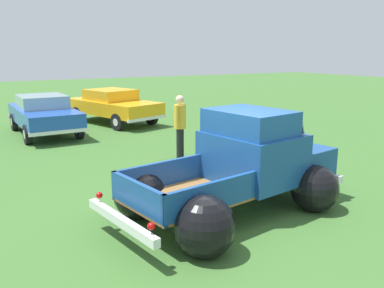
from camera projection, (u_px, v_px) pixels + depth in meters
The scene contains 5 objects.
ground_plane at pixel (227, 213), 7.64m from camera, with size 80.00×80.00×0.00m, color #3D6B2D.
vintage_pickup_truck at pixel (242, 171), 7.71m from camera, with size 4.86×3.33×1.96m.
show_car_0 at pixel (44, 113), 14.82m from camera, with size 2.03×4.52×1.43m.
show_car_1 at pixel (113, 105), 17.10m from camera, with size 3.16×4.80×1.43m.
spectator_0 at pixel (180, 123), 11.32m from camera, with size 0.48×0.48×1.81m.
Camera 1 is at (-4.10, -5.90, 2.98)m, focal length 37.82 mm.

